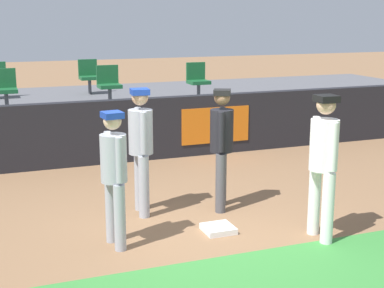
{
  "coord_description": "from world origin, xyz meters",
  "views": [
    {
      "loc": [
        -2.58,
        -6.66,
        2.86
      ],
      "look_at": [
        0.29,
        0.88,
        1.0
      ],
      "focal_mm": 52.64,
      "sensor_mm": 36.0,
      "label": 1
    }
  ],
  "objects_px": {
    "first_base": "(218,229)",
    "seat_front_left": "(5,87)",
    "player_umpire": "(222,141)",
    "seat_front_center": "(109,82)",
    "player_runner_visitor": "(114,170)",
    "player_fielder_home": "(323,157)",
    "seat_back_center": "(89,75)",
    "player_coach_visitor": "(141,143)",
    "seat_front_right": "(198,79)"
  },
  "relations": [
    {
      "from": "first_base",
      "to": "player_coach_visitor",
      "type": "bearing_deg",
      "value": 125.37
    },
    {
      "from": "player_runner_visitor",
      "to": "player_coach_visitor",
      "type": "xyz_separation_m",
      "value": [
        0.64,
        1.04,
        0.07
      ]
    },
    {
      "from": "first_base",
      "to": "player_fielder_home",
      "type": "bearing_deg",
      "value": -30.02
    },
    {
      "from": "first_base",
      "to": "seat_front_right",
      "type": "height_order",
      "value": "seat_front_right"
    },
    {
      "from": "player_umpire",
      "to": "seat_front_right",
      "type": "relative_size",
      "value": 2.15
    },
    {
      "from": "seat_front_left",
      "to": "seat_front_right",
      "type": "relative_size",
      "value": 1.0
    },
    {
      "from": "first_base",
      "to": "seat_front_right",
      "type": "distance_m",
      "value": 6.02
    },
    {
      "from": "player_fielder_home",
      "to": "seat_back_center",
      "type": "bearing_deg",
      "value": -166.33
    },
    {
      "from": "player_umpire",
      "to": "seat_front_right",
      "type": "bearing_deg",
      "value": -171.24
    },
    {
      "from": "player_fielder_home",
      "to": "seat_front_center",
      "type": "xyz_separation_m",
      "value": [
        -1.36,
        6.22,
        0.33
      ]
    },
    {
      "from": "seat_front_left",
      "to": "seat_back_center",
      "type": "xyz_separation_m",
      "value": [
        2.05,
        1.8,
        0.0
      ]
    },
    {
      "from": "seat_front_center",
      "to": "player_umpire",
      "type": "bearing_deg",
      "value": -82.5
    },
    {
      "from": "player_fielder_home",
      "to": "player_umpire",
      "type": "bearing_deg",
      "value": -150.5
    },
    {
      "from": "seat_back_center",
      "to": "seat_front_right",
      "type": "relative_size",
      "value": 1.0
    },
    {
      "from": "player_umpire",
      "to": "seat_back_center",
      "type": "bearing_deg",
      "value": -147.7
    },
    {
      "from": "first_base",
      "to": "player_coach_visitor",
      "type": "relative_size",
      "value": 0.22
    },
    {
      "from": "seat_front_left",
      "to": "seat_front_right",
      "type": "height_order",
      "value": "same"
    },
    {
      "from": "player_coach_visitor",
      "to": "seat_front_left",
      "type": "xyz_separation_m",
      "value": [
        -1.6,
        4.49,
        0.35
      ]
    },
    {
      "from": "seat_front_right",
      "to": "first_base",
      "type": "bearing_deg",
      "value": -108.59
    },
    {
      "from": "seat_back_center",
      "to": "seat_front_left",
      "type": "bearing_deg",
      "value": -138.72
    },
    {
      "from": "first_base",
      "to": "seat_front_left",
      "type": "bearing_deg",
      "value": 113.03
    },
    {
      "from": "first_base",
      "to": "seat_back_center",
      "type": "xyz_separation_m",
      "value": [
        -0.31,
        7.35,
        1.38
      ]
    },
    {
      "from": "player_fielder_home",
      "to": "player_umpire",
      "type": "height_order",
      "value": "player_fielder_home"
    },
    {
      "from": "seat_front_right",
      "to": "seat_front_center",
      "type": "relative_size",
      "value": 1.0
    },
    {
      "from": "seat_front_right",
      "to": "seat_front_left",
      "type": "bearing_deg",
      "value": -180.0
    },
    {
      "from": "first_base",
      "to": "seat_back_center",
      "type": "bearing_deg",
      "value": 92.41
    },
    {
      "from": "player_runner_visitor",
      "to": "seat_front_center",
      "type": "distance_m",
      "value": 5.67
    },
    {
      "from": "player_umpire",
      "to": "seat_front_center",
      "type": "relative_size",
      "value": 2.15
    },
    {
      "from": "player_fielder_home",
      "to": "player_coach_visitor",
      "type": "relative_size",
      "value": 1.02
    },
    {
      "from": "player_fielder_home",
      "to": "seat_back_center",
      "type": "height_order",
      "value": "player_fielder_home"
    },
    {
      "from": "first_base",
      "to": "seat_back_center",
      "type": "height_order",
      "value": "seat_back_center"
    },
    {
      "from": "seat_front_center",
      "to": "player_runner_visitor",
      "type": "bearing_deg",
      "value": -102.11
    },
    {
      "from": "seat_front_left",
      "to": "player_fielder_home",
      "type": "bearing_deg",
      "value": -60.54
    },
    {
      "from": "player_runner_visitor",
      "to": "seat_back_center",
      "type": "distance_m",
      "value": 7.42
    },
    {
      "from": "seat_front_left",
      "to": "seat_front_right",
      "type": "bearing_deg",
      "value": 0.0
    },
    {
      "from": "seat_front_right",
      "to": "player_umpire",
      "type": "bearing_deg",
      "value": -107.24
    },
    {
      "from": "player_fielder_home",
      "to": "seat_back_center",
      "type": "xyz_separation_m",
      "value": [
        -1.46,
        8.02,
        0.33
      ]
    },
    {
      "from": "seat_front_right",
      "to": "player_coach_visitor",
      "type": "bearing_deg",
      "value": -120.37
    },
    {
      "from": "player_coach_visitor",
      "to": "seat_back_center",
      "type": "relative_size",
      "value": 2.2
    },
    {
      "from": "player_fielder_home",
      "to": "player_umpire",
      "type": "relative_size",
      "value": 1.04
    },
    {
      "from": "seat_back_center",
      "to": "seat_front_center",
      "type": "relative_size",
      "value": 1.0
    },
    {
      "from": "player_coach_visitor",
      "to": "seat_front_center",
      "type": "bearing_deg",
      "value": 178.07
    },
    {
      "from": "player_fielder_home",
      "to": "player_runner_visitor",
      "type": "bearing_deg",
      "value": -101.94
    },
    {
      "from": "player_umpire",
      "to": "seat_front_left",
      "type": "xyz_separation_m",
      "value": [
        -2.77,
        4.71,
        0.37
      ]
    },
    {
      "from": "player_coach_visitor",
      "to": "seat_front_left",
      "type": "relative_size",
      "value": 2.2
    },
    {
      "from": "player_coach_visitor",
      "to": "seat_front_right",
      "type": "relative_size",
      "value": 2.2
    },
    {
      "from": "player_runner_visitor",
      "to": "seat_front_center",
      "type": "xyz_separation_m",
      "value": [
        1.19,
        5.52,
        0.42
      ]
    },
    {
      "from": "seat_front_left",
      "to": "seat_front_center",
      "type": "xyz_separation_m",
      "value": [
        2.15,
        0.0,
        0.0
      ]
    },
    {
      "from": "seat_front_center",
      "to": "seat_front_right",
      "type": "bearing_deg",
      "value": -0.01
    },
    {
      "from": "first_base",
      "to": "seat_front_left",
      "type": "relative_size",
      "value": 0.48
    }
  ]
}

